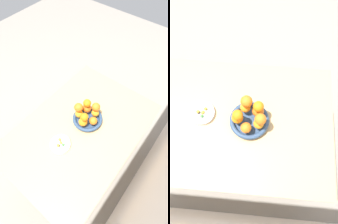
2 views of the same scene
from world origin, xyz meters
The scene contains 19 objects.
ground_plane centered at (0.00, 0.00, 0.00)m, with size 6.00×6.00×0.00m, color gray.
dining_table centered at (0.00, 0.00, 0.65)m, with size 1.10×0.76×0.74m.
fruit_bowl centered at (-0.08, 0.00, 0.76)m, with size 0.22×0.22×0.04m.
candy_dish centered at (0.19, -0.02, 0.75)m, with size 0.14×0.14×0.02m, color silver.
orange_0 centered at (-0.05, -0.06, 0.81)m, with size 0.06×0.06×0.06m, color orange.
orange_1 centered at (-0.02, 0.01, 0.81)m, with size 0.06×0.06×0.06m, color orange.
orange_2 centered at (-0.07, 0.06, 0.81)m, with size 0.06×0.06×0.06m, color orange.
orange_3 centered at (-0.13, 0.03, 0.81)m, with size 0.06×0.06×0.06m, color orange.
orange_4 centered at (-0.12, -0.04, 0.81)m, with size 0.06×0.06×0.06m, color orange.
orange_5 centered at (-0.14, 0.02, 0.87)m, with size 0.06×0.06×0.06m, color orange.
orange_6 centered at (-0.13, -0.04, 0.87)m, with size 0.06×0.06×0.06m, color orange.
orange_7 centered at (-0.06, -0.07, 0.87)m, with size 0.06×0.06×0.06m, color orange.
orange_8 centered at (-0.02, 0.01, 0.87)m, with size 0.06×0.06×0.06m, color orange.
candy_ball_0 centered at (0.18, -0.02, 0.77)m, with size 0.02×0.02×0.02m, color gold.
candy_ball_1 centered at (0.21, -0.02, 0.77)m, with size 0.02×0.02×0.02m, color #472819.
candy_ball_2 centered at (0.17, -0.05, 0.77)m, with size 0.02×0.02×0.02m, color gold.
candy_ball_3 centered at (0.21, -0.02, 0.77)m, with size 0.02×0.02×0.02m, color gold.
candy_ball_4 centered at (0.18, 0.00, 0.77)m, with size 0.02×0.02×0.02m, color #4C9947.
candy_ball_5 centered at (0.18, -0.03, 0.77)m, with size 0.02×0.02×0.02m, color gold.
Camera 1 is at (0.46, 0.39, 1.85)m, focal length 28.00 mm.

